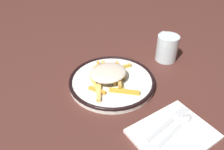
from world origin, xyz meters
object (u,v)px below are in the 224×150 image
(fries_heap, at_px, (108,74))
(spoon, at_px, (181,125))
(salt_shaker, at_px, (163,38))
(napkin, at_px, (173,134))
(water_glass, at_px, (168,49))
(fork, at_px, (168,123))
(plate, at_px, (112,81))

(fries_heap, height_order, spoon, fries_heap)
(spoon, xyz_separation_m, salt_shaker, (-0.35, 0.30, 0.02))
(salt_shaker, bearing_deg, napkin, -43.35)
(fries_heap, xyz_separation_m, water_glass, (0.01, 0.27, 0.01))
(fork, relative_size, spoon, 1.16)
(water_glass, bearing_deg, fork, -46.84)
(water_glass, bearing_deg, spoon, -41.37)
(fork, distance_m, spoon, 0.03)
(plate, distance_m, water_glass, 0.27)
(plate, relative_size, salt_shaker, 4.43)
(napkin, bearing_deg, plate, 179.95)
(fries_heap, height_order, salt_shaker, salt_shaker)
(fries_heap, distance_m, fork, 0.25)
(plate, height_order, spoon, plate)
(spoon, relative_size, water_glass, 1.52)
(fork, bearing_deg, water_glass, 133.16)
(water_glass, distance_m, salt_shaker, 0.12)
(fries_heap, height_order, water_glass, water_glass)
(fries_heap, xyz_separation_m, spoon, (0.27, 0.04, -0.02))
(plate, bearing_deg, napkin, -0.05)
(spoon, distance_m, water_glass, 0.35)
(plate, xyz_separation_m, napkin, (0.27, -0.00, -0.01))
(salt_shaker, bearing_deg, spoon, -40.67)
(spoon, bearing_deg, napkin, -81.91)
(fries_heap, bearing_deg, plate, 45.04)
(fries_heap, bearing_deg, fork, 4.83)
(spoon, distance_m, salt_shaker, 0.47)
(fries_heap, relative_size, napkin, 1.11)
(plate, distance_m, spoon, 0.27)
(napkin, bearing_deg, spoon, 98.09)
(fries_heap, bearing_deg, salt_shaker, 103.03)
(napkin, height_order, water_glass, water_glass)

